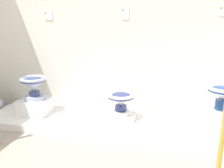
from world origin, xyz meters
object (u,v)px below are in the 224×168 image
(antique_toilet_leftmost, at_px, (34,85))
(info_placard_first, at_px, (48,16))
(plinth_block_leftmost, at_px, (36,106))
(antique_toilet_slender_white, at_px, (121,100))
(plinth_block_slender_white, at_px, (121,117))
(antique_toilet_squat_floral, at_px, (222,95))
(info_placard_second, at_px, (125,14))
(stanchion_post_near_right, at_px, (219,159))
(plinth_block_squat_floral, at_px, (219,121))

(antique_toilet_leftmost, bearing_deg, info_placard_first, 86.30)
(plinth_block_leftmost, distance_m, antique_toilet_slender_white, 1.21)
(plinth_block_slender_white, bearing_deg, antique_toilet_squat_floral, -0.06)
(antique_toilet_slender_white, distance_m, info_placard_first, 1.63)
(plinth_block_slender_white, distance_m, info_placard_second, 1.38)
(antique_toilet_slender_white, relative_size, stanchion_post_near_right, 0.36)
(plinth_block_leftmost, bearing_deg, info_placard_first, 86.30)
(plinth_block_squat_floral, xyz_separation_m, antique_toilet_squat_floral, (-0.00, 0.00, 0.33))
(antique_toilet_squat_floral, relative_size, stanchion_post_near_right, 0.36)
(plinth_block_slender_white, relative_size, antique_toilet_slender_white, 1.04)
(info_placard_second, bearing_deg, antique_toilet_slender_white, -85.12)
(plinth_block_leftmost, distance_m, antique_toilet_leftmost, 0.30)
(info_placard_second, bearing_deg, antique_toilet_squat_floral, -18.05)
(plinth_block_leftmost, xyz_separation_m, plinth_block_squat_floral, (2.40, 0.08, -0.01))
(plinth_block_slender_white, relative_size, antique_toilet_squat_floral, 1.04)
(antique_toilet_leftmost, bearing_deg, stanchion_post_near_right, -23.32)
(plinth_block_leftmost, bearing_deg, antique_toilet_leftmost, -116.57)
(plinth_block_leftmost, bearing_deg, info_placard_second, 22.59)
(antique_toilet_slender_white, distance_m, antique_toilet_squat_floral, 1.22)
(info_placard_first, bearing_deg, antique_toilet_squat_floral, -9.68)
(plinth_block_leftmost, distance_m, plinth_block_slender_white, 1.20)
(info_placard_second, height_order, stanchion_post_near_right, info_placard_second)
(antique_toilet_leftmost, bearing_deg, antique_toilet_slender_white, 3.83)
(info_placard_first, xyz_separation_m, info_placard_second, (1.13, 0.00, 0.02))
(plinth_block_slender_white, height_order, stanchion_post_near_right, stanchion_post_near_right)
(stanchion_post_near_right, bearing_deg, plinth_block_slender_white, 134.52)
(antique_toilet_slender_white, relative_size, info_placard_first, 2.95)
(plinth_block_squat_floral, bearing_deg, info_placard_second, 161.95)
(plinth_block_squat_floral, height_order, info_placard_second, info_placard_second)
(antique_toilet_slender_white, distance_m, plinth_block_squat_floral, 1.22)
(antique_toilet_leftmost, distance_m, plinth_block_squat_floral, 2.43)
(plinth_block_leftmost, distance_m, info_placard_first, 1.32)
(plinth_block_leftmost, relative_size, stanchion_post_near_right, 0.38)
(antique_toilet_leftmost, height_order, info_placard_first, info_placard_first)
(antique_toilet_leftmost, xyz_separation_m, antique_toilet_slender_white, (1.20, 0.08, -0.14))
(antique_toilet_leftmost, relative_size, stanchion_post_near_right, 0.36)
(plinth_block_slender_white, distance_m, antique_toilet_squat_floral, 1.27)
(antique_toilet_leftmost, xyz_separation_m, stanchion_post_near_right, (2.21, -0.95, -0.22))
(plinth_block_leftmost, bearing_deg, plinth_block_slender_white, 3.83)
(antique_toilet_leftmost, distance_m, stanchion_post_near_right, 2.42)
(plinth_block_leftmost, xyz_separation_m, plinth_block_slender_white, (1.20, 0.08, -0.07))
(plinth_block_leftmost, relative_size, antique_toilet_squat_floral, 1.06)
(plinth_block_leftmost, relative_size, plinth_block_slender_white, 1.02)
(plinth_block_squat_floral, bearing_deg, plinth_block_slender_white, 179.94)
(antique_toilet_leftmost, distance_m, antique_toilet_slender_white, 1.21)
(antique_toilet_leftmost, xyz_separation_m, info_placard_first, (0.03, 0.48, 0.92))
(info_placard_second, xyz_separation_m, stanchion_post_near_right, (1.05, -1.44, -1.16))
(plinth_block_leftmost, height_order, plinth_block_squat_floral, plinth_block_leftmost)
(antique_toilet_leftmost, bearing_deg, antique_toilet_squat_floral, 1.88)
(plinth_block_leftmost, height_order, stanchion_post_near_right, stanchion_post_near_right)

